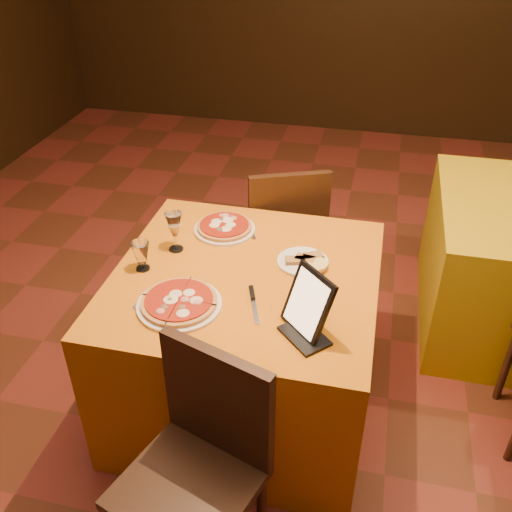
% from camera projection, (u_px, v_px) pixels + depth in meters
% --- Properties ---
extents(floor, '(6.00, 7.00, 0.01)m').
position_uv_depth(floor, '(313.00, 387.00, 2.87)').
color(floor, '#5E2D19').
rests_on(floor, ground).
extents(main_table, '(1.10, 1.10, 0.75)m').
position_uv_depth(main_table, '(246.00, 340.00, 2.60)').
color(main_table, '#CD700D').
rests_on(main_table, floor).
extents(chair_main_near, '(0.56, 0.56, 0.91)m').
position_uv_depth(chair_main_near, '(187.00, 487.00, 1.89)').
color(chair_main_near, black).
rests_on(chair_main_near, floor).
extents(chair_main_far, '(0.59, 0.59, 0.91)m').
position_uv_depth(chair_main_far, '(281.00, 233.00, 3.22)').
color(chair_main_far, black).
rests_on(chair_main_far, floor).
extents(pizza_near, '(0.33, 0.33, 0.03)m').
position_uv_depth(pizza_near, '(179.00, 303.00, 2.20)').
color(pizza_near, white).
rests_on(pizza_near, main_table).
extents(pizza_far, '(0.29, 0.29, 0.03)m').
position_uv_depth(pizza_far, '(224.00, 228.00, 2.67)').
color(pizza_far, white).
rests_on(pizza_far, main_table).
extents(cutlet_dish, '(0.22, 0.22, 0.03)m').
position_uv_depth(cutlet_dish, '(303.00, 261.00, 2.45)').
color(cutlet_dish, white).
rests_on(cutlet_dish, main_table).
extents(wine_glass, '(0.11, 0.11, 0.19)m').
position_uv_depth(wine_glass, '(175.00, 231.00, 2.49)').
color(wine_glass, '#E4BD82').
rests_on(wine_glass, main_table).
extents(water_glass, '(0.08, 0.08, 0.13)m').
position_uv_depth(water_glass, '(141.00, 256.00, 2.38)').
color(water_glass, silver).
rests_on(water_glass, main_table).
extents(tablet, '(0.21, 0.21, 0.24)m').
position_uv_depth(tablet, '(308.00, 303.00, 2.04)').
color(tablet, black).
rests_on(tablet, main_table).
extents(knife, '(0.08, 0.20, 0.01)m').
position_uv_depth(knife, '(254.00, 307.00, 2.20)').
color(knife, silver).
rests_on(knife, main_table).
extents(fork_near, '(0.03, 0.14, 0.01)m').
position_uv_depth(fork_near, '(143.00, 298.00, 2.25)').
color(fork_near, '#B2B1B8').
rests_on(fork_near, main_table).
extents(fork_far, '(0.06, 0.13, 0.01)m').
position_uv_depth(fork_far, '(252.00, 232.00, 2.66)').
color(fork_far, silver).
rests_on(fork_far, main_table).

